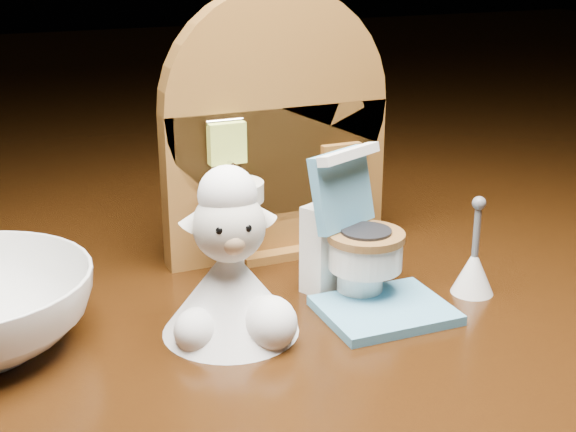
% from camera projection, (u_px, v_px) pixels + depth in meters
% --- Properties ---
extents(backdrop_panel, '(0.13, 0.05, 0.15)m').
position_uv_depth(backdrop_panel, '(275.00, 141.00, 0.44)').
color(backdrop_panel, brown).
rests_on(backdrop_panel, ground).
extents(toy_toilet, '(0.05, 0.05, 0.08)m').
position_uv_depth(toy_toilet, '(350.00, 243.00, 0.40)').
color(toy_toilet, white).
rests_on(toy_toilet, ground).
extents(bath_mat, '(0.06, 0.05, 0.00)m').
position_uv_depth(bath_mat, '(385.00, 310.00, 0.39)').
color(bath_mat, '#5093B7').
rests_on(bath_mat, ground).
extents(toilet_brush, '(0.02, 0.02, 0.05)m').
position_uv_depth(toilet_brush, '(474.00, 268.00, 0.41)').
color(toilet_brush, white).
rests_on(toilet_brush, ground).
extents(plush_lamb, '(0.06, 0.06, 0.08)m').
position_uv_depth(plush_lamb, '(231.00, 277.00, 0.36)').
color(plush_lamb, white).
rests_on(plush_lamb, ground).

